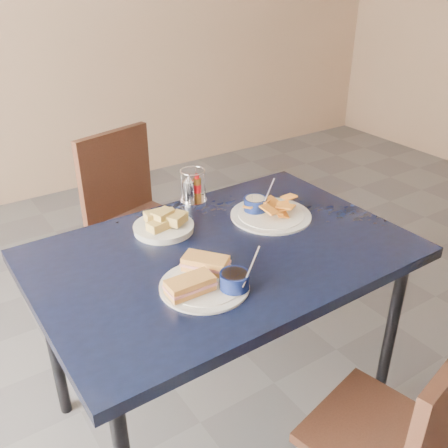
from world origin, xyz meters
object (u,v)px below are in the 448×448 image
dining_table (223,265)px  chair_far (134,207)px  sandwich_plate (207,279)px  bread_basket (164,224)px  chair_near (398,435)px  plantain_plate (267,211)px  condiment_caddy (192,188)px

dining_table → chair_far: bearing=85.3°
sandwich_plate → bread_basket: (0.05, 0.38, 0.00)m
chair_far → chair_near: bearing=-88.3°
plantain_plate → bread_basket: 0.40m
chair_far → sandwich_plate: chair_far is taller
dining_table → plantain_plate: 0.31m
chair_near → condiment_caddy: size_ratio=5.75×
bread_basket → chair_far: bearing=75.4°
dining_table → chair_near: size_ratio=1.62×
bread_basket → condiment_caddy: condiment_caddy is taller
dining_table → plantain_plate: size_ratio=4.10×
chair_near → bread_basket: size_ratio=3.63×
chair_far → bread_basket: size_ratio=4.11×
chair_near → chair_far: bearing=91.7°
chair_near → sandwich_plate: 0.69m
dining_table → plantain_plate: plantain_plate is taller
dining_table → chair_far: (0.08, 0.93, -0.18)m
sandwich_plate → bread_basket: sandwich_plate is taller
sandwich_plate → plantain_plate: size_ratio=0.98×
condiment_caddy → chair_near: bearing=-89.0°
condiment_caddy → sandwich_plate: bearing=-116.2°
chair_far → dining_table: bearing=-94.7°
chair_far → plantain_plate: bearing=-76.0°
dining_table → condiment_caddy: bearing=74.6°
chair_far → plantain_plate: chair_far is taller
chair_near → plantain_plate: (0.15, 0.81, 0.32)m
sandwich_plate → condiment_caddy: (0.27, 0.54, 0.03)m
chair_far → sandwich_plate: 1.14m
sandwich_plate → plantain_plate: bearing=31.6°
sandwich_plate → condiment_caddy: bearing=63.8°
bread_basket → plantain_plate: bearing=-15.7°
dining_table → condiment_caddy: 0.42m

